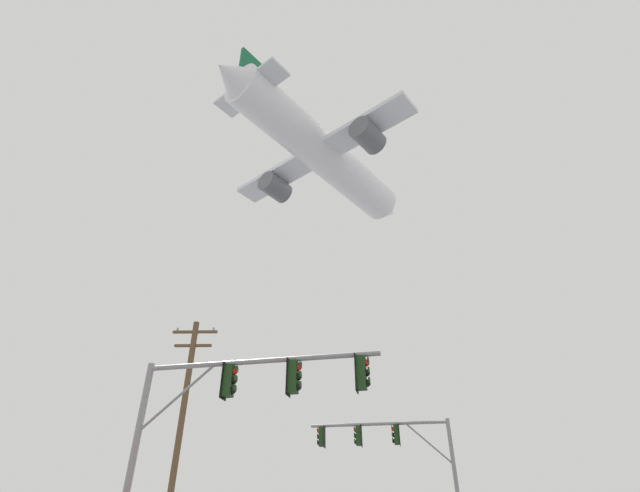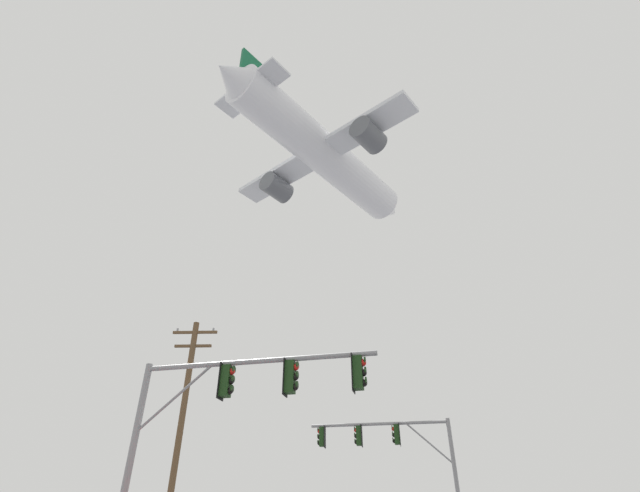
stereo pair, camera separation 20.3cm
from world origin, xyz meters
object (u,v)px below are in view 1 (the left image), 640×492
(signal_pole_near, at_px, (236,399))
(airplane, at_px, (322,154))
(utility_pole, at_px, (182,421))
(signal_pole_far, at_px, (393,448))

(signal_pole_near, relative_size, airplane, 0.28)
(utility_pole, bearing_deg, signal_pole_far, 16.16)
(utility_pole, distance_m, airplane, 34.31)
(signal_pole_far, height_order, utility_pole, utility_pole)
(utility_pole, relative_size, airplane, 0.40)
(signal_pole_near, xyz_separation_m, signal_pole_far, (5.71, 10.71, 0.11))
(signal_pole_near, xyz_separation_m, airplane, (2.14, 23.14, 31.00))
(signal_pole_near, distance_m, utility_pole, 8.89)
(signal_pole_near, xyz_separation_m, utility_pole, (-3.96, 7.91, 0.87))
(signal_pole_far, bearing_deg, signal_pole_near, -118.07)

